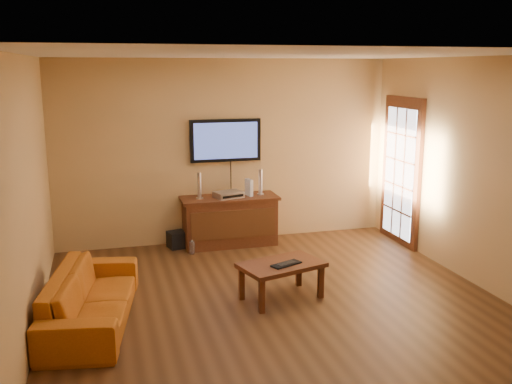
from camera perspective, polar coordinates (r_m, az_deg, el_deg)
name	(u,v)px	position (r m, az deg, el deg)	size (l,w,h in m)	color
ground_plane	(276,303)	(6.49, 1.98, -11.02)	(5.00, 5.00, 0.00)	#3B2310
room_walls	(261,146)	(6.61, 0.46, 4.67)	(5.00, 5.00, 5.00)	tan
french_door	(401,173)	(8.65, 14.30, 1.85)	(0.07, 1.02, 2.22)	#401D0E
media_console	(230,221)	(8.39, -2.64, -2.88)	(1.42, 0.54, 0.73)	#401D0E
television	(225,140)	(8.38, -3.07, 5.18)	(1.05, 0.08, 0.62)	black
coffee_table	(281,268)	(6.47, 2.56, -7.63)	(1.03, 0.78, 0.42)	#401D0E
sofa	(91,289)	(6.12, -16.19, -9.28)	(1.89, 0.55, 0.74)	#A65312
speaker_left	(199,187)	(8.18, -5.68, 0.52)	(0.10, 0.10, 0.38)	silver
speaker_right	(260,183)	(8.41, 0.44, 0.90)	(0.10, 0.10, 0.38)	silver
av_receiver	(228,195)	(8.25, -2.77, -0.25)	(0.39, 0.28, 0.09)	silver
game_console	(249,187)	(8.35, -0.71, 0.46)	(0.05, 0.18, 0.25)	white
subwoofer	(177,240)	(8.39, -7.92, -4.73)	(0.24, 0.24, 0.24)	black
bottle	(192,247)	(8.08, -6.41, -5.53)	(0.07, 0.07, 0.21)	white
keyboard	(286,264)	(6.40, 3.03, -7.20)	(0.38, 0.27, 0.02)	black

